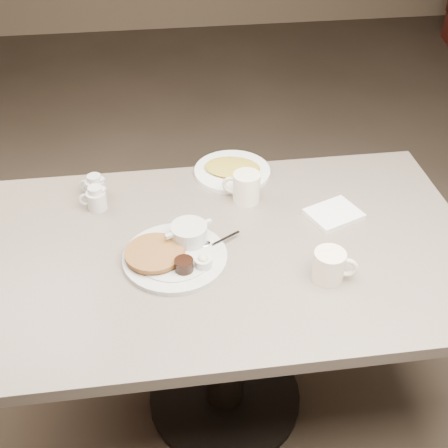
{
  "coord_description": "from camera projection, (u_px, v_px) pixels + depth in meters",
  "views": [
    {
      "loc": [
        -0.18,
        -1.29,
        1.86
      ],
      "look_at": [
        0.0,
        0.02,
        0.82
      ],
      "focal_mm": 46.32,
      "sensor_mm": 36.0,
      "label": 1
    }
  ],
  "objects": [
    {
      "name": "napkin",
      "position": [
        334.0,
        214.0,
        1.82
      ],
      "size": [
        0.19,
        0.18,
        0.02
      ],
      "color": "white",
      "rests_on": "diner_table"
    },
    {
      "name": "diner_table",
      "position": [
        225.0,
        288.0,
        1.82
      ],
      "size": [
        1.5,
        0.9,
        0.75
      ],
      "color": "slate",
      "rests_on": "ground"
    },
    {
      "name": "coffee_mug_far",
      "position": [
        245.0,
        187.0,
        1.87
      ],
      "size": [
        0.14,
        0.12,
        0.1
      ],
      "color": "white",
      "rests_on": "diner_table"
    },
    {
      "name": "main_plate",
      "position": [
        175.0,
        251.0,
        1.66
      ],
      "size": [
        0.4,
        0.4,
        0.07
      ],
      "color": "#BABAB6",
      "rests_on": "diner_table"
    },
    {
      "name": "room",
      "position": [
        225.0,
        29.0,
        1.31
      ],
      "size": [
        7.04,
        8.04,
        2.84
      ],
      "color": "#4C3F33",
      "rests_on": "ground"
    },
    {
      "name": "hash_plate",
      "position": [
        232.0,
        170.0,
        2.02
      ],
      "size": [
        0.33,
        0.33,
        0.04
      ],
      "color": "white",
      "rests_on": "diner_table"
    },
    {
      "name": "creamer_right",
      "position": [
        95.0,
        187.0,
        1.89
      ],
      "size": [
        0.09,
        0.07,
        0.08
      ],
      "color": "beige",
      "rests_on": "diner_table"
    },
    {
      "name": "creamer_left",
      "position": [
        96.0,
        199.0,
        1.84
      ],
      "size": [
        0.1,
        0.08,
        0.08
      ],
      "color": "silver",
      "rests_on": "diner_table"
    },
    {
      "name": "coffee_mug_near",
      "position": [
        330.0,
        265.0,
        1.58
      ],
      "size": [
        0.13,
        0.11,
        0.09
      ],
      "color": "white",
      "rests_on": "diner_table"
    }
  ]
}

